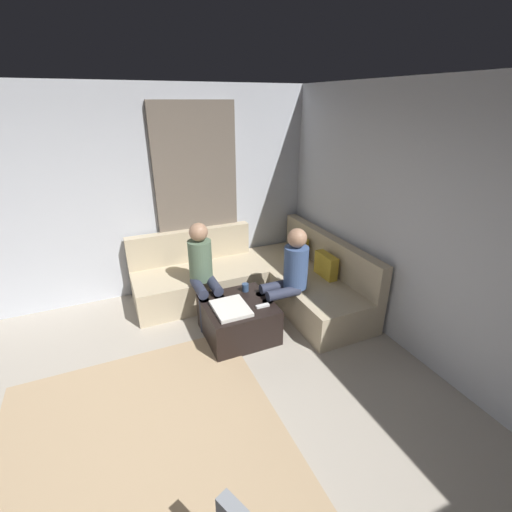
% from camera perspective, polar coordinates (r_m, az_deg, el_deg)
% --- Properties ---
extents(ground_plane, '(6.00, 6.00, 0.10)m').
position_cam_1_polar(ground_plane, '(3.11, -18.61, -32.95)').
color(ground_plane, '#B2A899').
extents(wall_back, '(6.00, 0.12, 2.70)m').
position_cam_1_polar(wall_back, '(3.52, 31.81, 1.12)').
color(wall_back, silver).
rests_on(wall_back, ground_plane).
extents(wall_left, '(0.12, 6.00, 2.70)m').
position_cam_1_polar(wall_left, '(4.86, -24.82, 7.99)').
color(wall_left, silver).
rests_on(wall_left, ground_plane).
extents(curtain_panel, '(0.06, 1.10, 2.50)m').
position_cam_1_polar(curtain_panel, '(4.93, -9.34, 8.86)').
color(curtain_panel, '#726659').
rests_on(curtain_panel, ground_plane).
extents(area_rug, '(2.60, 2.20, 0.01)m').
position_cam_1_polar(area_rug, '(3.18, -17.21, -29.15)').
color(area_rug, tan).
rests_on(area_rug, ground_plane).
extents(sectional_couch, '(2.10, 2.55, 0.87)m').
position_cam_1_polar(sectional_couch, '(4.79, 0.54, -3.77)').
color(sectional_couch, '#C6B593').
rests_on(sectional_couch, ground_plane).
extents(ottoman, '(0.76, 0.76, 0.42)m').
position_cam_1_polar(ottoman, '(4.10, -2.87, -10.08)').
color(ottoman, black).
rests_on(ottoman, ground_plane).
extents(folded_blanket, '(0.44, 0.36, 0.04)m').
position_cam_1_polar(folded_blanket, '(3.86, -4.07, -8.39)').
color(folded_blanket, white).
rests_on(folded_blanket, ottoman).
extents(coffee_mug, '(0.08, 0.08, 0.10)m').
position_cam_1_polar(coffee_mug, '(4.20, -1.73, -5.08)').
color(coffee_mug, '#334C72').
rests_on(coffee_mug, ottoman).
extents(game_remote, '(0.05, 0.15, 0.02)m').
position_cam_1_polar(game_remote, '(3.91, 1.06, -8.01)').
color(game_remote, white).
rests_on(game_remote, ottoman).
extents(person_on_couch_back, '(0.30, 0.60, 1.20)m').
position_cam_1_polar(person_on_couch_back, '(4.10, 5.19, -2.97)').
color(person_on_couch_back, '#2D3347').
rests_on(person_on_couch_back, ground_plane).
extents(person_on_couch_side, '(0.60, 0.30, 1.20)m').
position_cam_1_polar(person_on_couch_side, '(4.25, -8.52, -2.09)').
color(person_on_couch_side, '#2D3347').
rests_on(person_on_couch_side, ground_plane).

